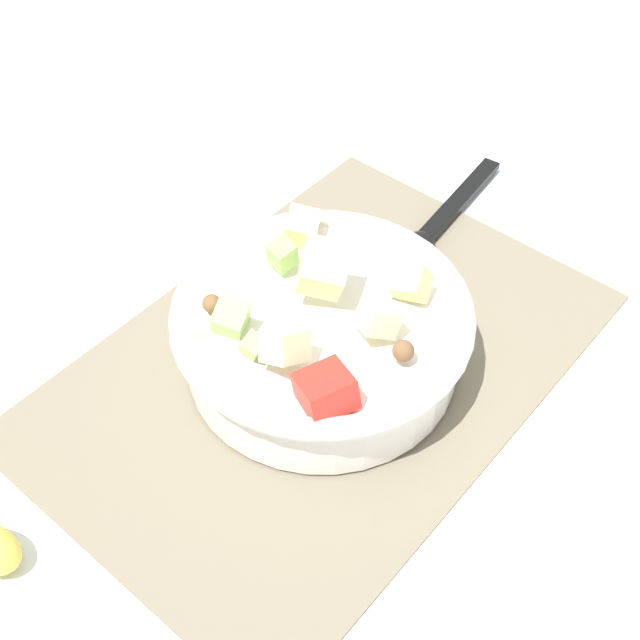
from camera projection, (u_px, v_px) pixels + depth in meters
ground_plane at (322, 365)px, 0.76m from camera, size 2.40×2.40×0.00m
placemat at (322, 363)px, 0.76m from camera, size 0.50×0.34×0.01m
salad_bowl at (320, 327)px, 0.73m from camera, size 0.25×0.25×0.12m
serving_spoon at (433, 228)px, 0.86m from camera, size 0.20×0.05×0.01m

